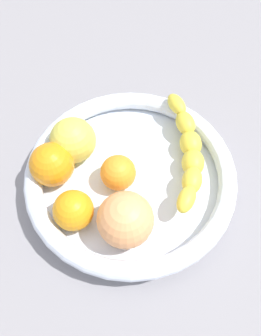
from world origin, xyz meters
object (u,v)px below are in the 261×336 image
Objects in this scene: fruit_bowl at (130,177)px; orange_mid_left at (73,210)px; apple_yellow at (73,140)px; peach_blush at (125,220)px; orange_mid_right at (118,173)px; banana_draped_left at (188,151)px; orange_front at (52,164)px.

fruit_bowl is 10.51cm from orange_mid_left.
apple_yellow is 0.92× the size of peach_blush.
fruit_bowl is 2.90cm from orange_mid_right.
orange_mid_right reaches higher than fruit_bowl.
peach_blush is (-14.26, -4.34, 1.06)cm from banana_draped_left.
orange_front is at bearing 153.78° from banana_draped_left.
banana_draped_left is 2.85× the size of orange_front.
orange_mid_left is at bearing -168.47° from orange_mid_right.
peach_blush reaches higher than orange_mid_left.
orange_mid_right is at bearing 163.76° from fruit_bowl.
peach_blush reaches higher than orange_mid_right.
apple_yellow is at bearing 22.46° from orange_front.
banana_draped_left is at bearing -38.56° from apple_yellow.
orange_front reaches higher than banana_draped_left.
peach_blush is at bearing -47.69° from orange_mid_left.
banana_draped_left reaches higher than fruit_bowl.
orange_mid_right is at bearing 11.53° from orange_mid_left.
banana_draped_left is 2.64× the size of apple_yellow.
fruit_bowl is at bearing -36.06° from orange_front.
orange_front is (-18.30, 9.01, 0.52)cm from banana_draped_left.
orange_mid_right is 0.75× the size of apple_yellow.
orange_mid_right is at bearing 64.45° from peach_blush.
fruit_bowl is 10.31cm from apple_yellow.
peach_blush reaches higher than apple_yellow.
banana_draped_left is 19.22cm from orange_mid_left.
banana_draped_left is at bearing -26.22° from orange_front.
apple_yellow is at bearing 118.33° from fruit_bowl.
orange_front is at bearing 106.87° from peach_blush.
orange_front is at bearing 140.14° from orange_mid_right.
apple_yellow is at bearing 109.30° from orange_mid_right.
peach_blush is at bearing -163.08° from banana_draped_left.
orange_mid_left is at bearing -119.21° from apple_yellow.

